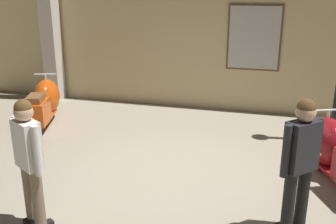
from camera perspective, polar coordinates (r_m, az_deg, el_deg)
ground_plane at (r=6.07m, az=0.39°, el=-8.94°), size 60.00×60.00×0.00m
showroom_back_wall at (r=8.93m, az=5.53°, el=11.64°), size 18.00×0.63×3.52m
scooter_0 at (r=8.48m, az=-17.79°, el=1.45°), size 0.95×1.68×0.99m
scooter_1 at (r=6.20m, az=23.38°, el=-5.26°), size 1.10×1.70×1.01m
visitor_0 at (r=4.68m, az=-19.81°, el=-6.15°), size 0.48×0.38×1.60m
visitor_1 at (r=4.53m, az=18.91°, el=-6.53°), size 0.43×0.43×1.64m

